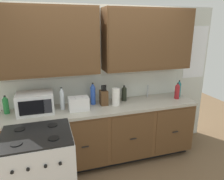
% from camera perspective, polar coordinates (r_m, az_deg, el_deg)
% --- Properties ---
extents(ground_plane, '(8.00, 8.00, 0.00)m').
position_cam_1_polar(ground_plane, '(3.35, -0.60, -21.14)').
color(ground_plane, brown).
extents(wall_unit, '(4.04, 0.40, 2.37)m').
position_cam_1_polar(wall_unit, '(3.15, -3.29, 8.82)').
color(wall_unit, silver).
rests_on(wall_unit, ground_plane).
extents(counter_run, '(2.87, 0.64, 0.92)m').
position_cam_1_polar(counter_run, '(3.33, -2.10, -11.63)').
color(counter_run, black).
rests_on(counter_run, ground_plane).
extents(stove_range, '(0.76, 0.68, 0.95)m').
position_cam_1_polar(stove_range, '(2.72, -18.91, -19.99)').
color(stove_range, white).
rests_on(stove_range, ground_plane).
extents(microwave, '(0.48, 0.37, 0.28)m').
position_cam_1_polar(microwave, '(3.05, -20.10, -3.29)').
color(microwave, white).
rests_on(microwave, counter_run).
extents(toaster, '(0.28, 0.18, 0.19)m').
position_cam_1_polar(toaster, '(3.00, -9.05, -3.67)').
color(toaster, white).
rests_on(toaster, counter_run).
extents(knife_block, '(0.11, 0.14, 0.31)m').
position_cam_1_polar(knife_block, '(3.17, -2.26, -2.01)').
color(knife_block, '#52361E').
rests_on(knife_block, counter_run).
extents(sink_faucet, '(0.02, 0.02, 0.20)m').
position_cam_1_polar(sink_faucet, '(3.58, 9.65, -0.26)').
color(sink_faucet, '#B2B5BA').
rests_on(sink_faucet, counter_run).
extents(paper_towel_roll, '(0.12, 0.12, 0.26)m').
position_cam_1_polar(paper_towel_roll, '(3.14, 1.03, -1.86)').
color(paper_towel_roll, white).
rests_on(paper_towel_roll, counter_run).
extents(bottle_green, '(0.08, 0.08, 0.26)m').
position_cam_1_polar(bottle_green, '(3.18, -26.90, -3.61)').
color(bottle_green, '#237A38').
rests_on(bottle_green, counter_run).
extents(bottle_teal, '(0.07, 0.07, 0.28)m').
position_cam_1_polar(bottle_teal, '(3.71, 17.69, 0.37)').
color(bottle_teal, '#1E707A').
rests_on(bottle_teal, counter_run).
extents(bottle_dark, '(0.08, 0.08, 0.25)m').
position_cam_1_polar(bottle_dark, '(3.35, 3.30, -0.87)').
color(bottle_dark, black).
rests_on(bottle_dark, counter_run).
extents(bottle_blue, '(0.08, 0.08, 0.34)m').
position_cam_1_polar(bottle_blue, '(3.18, -5.21, -1.05)').
color(bottle_blue, blue).
rests_on(bottle_blue, counter_run).
extents(bottle_clear, '(0.06, 0.06, 0.33)m').
position_cam_1_polar(bottle_clear, '(3.05, -13.41, -2.30)').
color(bottle_clear, silver).
rests_on(bottle_clear, counter_run).
extents(bottle_red, '(0.08, 0.08, 0.27)m').
position_cam_1_polar(bottle_red, '(3.59, 17.29, -0.25)').
color(bottle_red, maroon).
rests_on(bottle_red, counter_run).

